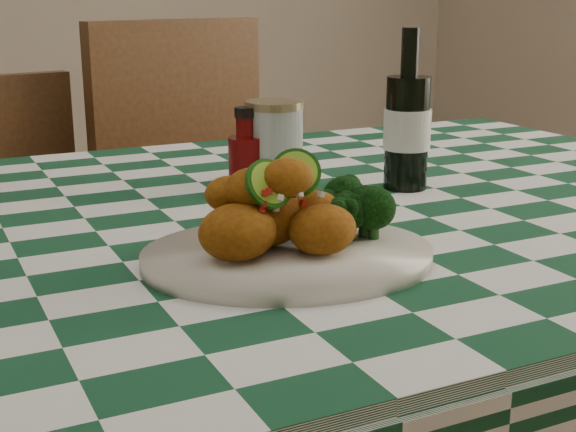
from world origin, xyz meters
name	(u,v)px	position (x,y,z in m)	size (l,w,h in m)	color
plate	(288,257)	(-0.04, -0.22, 0.80)	(0.32, 0.25, 0.02)	silver
fried_chicken_pile	(283,205)	(-0.05, -0.22, 0.85)	(0.16, 0.11, 0.10)	#92540E
broccoli_side	(347,210)	(0.04, -0.20, 0.84)	(0.08, 0.08, 0.06)	black
ketchup_bottle	(246,147)	(0.06, 0.14, 0.85)	(0.05, 0.05, 0.12)	#5D0405
mason_jar	(275,142)	(0.11, 0.14, 0.85)	(0.09, 0.09, 0.13)	#B2BCBA
beer_bottle	(408,110)	(0.27, 0.02, 0.90)	(0.07, 0.07, 0.24)	black
wooden_chair_left	(25,297)	(-0.21, 0.71, 0.45)	(0.41, 0.43, 0.90)	#472814
wooden_chair_right	(231,246)	(0.25, 0.68, 0.50)	(0.46, 0.48, 1.01)	#472814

